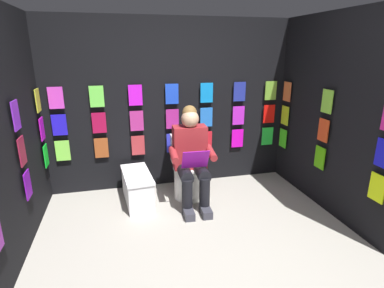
% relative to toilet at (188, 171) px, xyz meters
% --- Properties ---
extents(ground_plane, '(30.00, 30.00, 0.00)m').
position_rel_toilet_xyz_m(ground_plane, '(0.12, 1.65, -0.33)').
color(ground_plane, '#9E998E').
extents(display_wall_back, '(3.31, 0.14, 2.22)m').
position_rel_toilet_xyz_m(display_wall_back, '(0.12, -0.46, 0.78)').
color(display_wall_back, black).
rests_on(display_wall_back, ground).
extents(display_wall_left, '(0.14, 2.06, 2.22)m').
position_rel_toilet_xyz_m(display_wall_left, '(-1.53, 0.62, 0.78)').
color(display_wall_left, black).
rests_on(display_wall_left, ground).
extents(display_wall_right, '(0.14, 2.06, 2.22)m').
position_rel_toilet_xyz_m(display_wall_right, '(1.78, 0.62, 0.78)').
color(display_wall_right, black).
rests_on(display_wall_right, ground).
extents(toilet, '(0.41, 0.56, 0.77)m').
position_rel_toilet_xyz_m(toilet, '(0.00, 0.00, 0.00)').
color(toilet, white).
rests_on(toilet, ground).
extents(person_reading, '(0.54, 0.69, 1.19)m').
position_rel_toilet_xyz_m(person_reading, '(0.01, 0.23, 0.27)').
color(person_reading, maroon).
rests_on(person_reading, ground).
extents(comic_longbox_near, '(0.37, 0.73, 0.38)m').
position_rel_toilet_xyz_m(comic_longbox_near, '(0.65, 0.06, -0.13)').
color(comic_longbox_near, silver).
rests_on(comic_longbox_near, ground).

